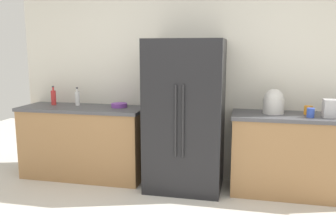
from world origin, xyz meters
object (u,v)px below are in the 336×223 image
at_px(refrigerator, 185,115).
at_px(toaster, 335,109).
at_px(cup_a, 308,110).
at_px(bottle_b, 77,98).
at_px(rice_cooker, 274,102).
at_px(bottle_a, 54,97).
at_px(cup_b, 311,113).
at_px(bowl_a, 119,105).

bearing_deg(refrigerator, toaster, 0.32).
bearing_deg(cup_a, bottle_b, 179.14).
xyz_separation_m(rice_cooker, bottle_a, (-2.77, 0.03, -0.03)).
bearing_deg(refrigerator, bottle_b, 173.28).
bearing_deg(cup_a, rice_cooker, -179.73).
distance_m(cup_b, bowl_a, 2.24).
distance_m(bottle_b, bowl_a, 0.58).
height_order(cup_a, bowl_a, cup_a).
xyz_separation_m(rice_cooker, cup_b, (0.37, -0.17, -0.08)).
xyz_separation_m(toaster, cup_a, (-0.25, 0.12, -0.05)).
height_order(rice_cooker, cup_b, rice_cooker).
bearing_deg(cup_a, toaster, -25.49).
xyz_separation_m(refrigerator, toaster, (1.61, 0.01, 0.14)).
height_order(toaster, bowl_a, toaster).
xyz_separation_m(toaster, rice_cooker, (-0.62, 0.12, 0.03)).
distance_m(refrigerator, cup_a, 1.37).
height_order(rice_cooker, cup_a, rice_cooker).
bearing_deg(rice_cooker, bottle_b, 178.97).
bearing_deg(bottle_b, refrigerator, -6.72).
bearing_deg(rice_cooker, refrigerator, -172.73).
distance_m(bottle_a, cup_a, 3.14).
relative_size(toaster, bottle_a, 1.00).
bearing_deg(cup_a, cup_b, -91.29).
relative_size(bottle_a, cup_b, 2.44).
height_order(bottle_b, bowl_a, bottle_b).
xyz_separation_m(toaster, bowl_a, (-2.48, 0.14, -0.07)).
bearing_deg(refrigerator, bowl_a, 170.04).
xyz_separation_m(toaster, cup_b, (-0.25, -0.05, -0.05)).
bearing_deg(bowl_a, toaster, -3.30).
bearing_deg(bottle_a, bottle_b, 2.91).
distance_m(bottle_b, cup_a, 2.81).
height_order(toaster, rice_cooker, rice_cooker).
xyz_separation_m(toaster, bottle_b, (-3.06, 0.16, -0.00)).
bearing_deg(refrigerator, bottle_a, 175.06).
bearing_deg(bottle_b, bottle_a, -177.09).
xyz_separation_m(rice_cooker, cup_a, (0.37, 0.00, -0.08)).
relative_size(refrigerator, bowl_a, 8.76).
bearing_deg(bottle_a, rice_cooker, -0.56).
bearing_deg(bowl_a, bottle_b, 178.22).
bearing_deg(cup_b, bottle_b, 175.70).
bearing_deg(bottle_b, toaster, -3.02).
relative_size(rice_cooker, bottle_a, 1.13).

